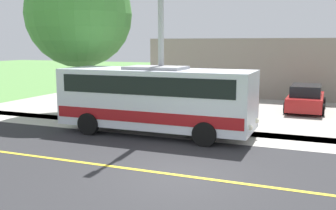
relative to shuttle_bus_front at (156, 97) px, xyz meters
name	(u,v)px	position (x,y,z in m)	size (l,w,h in m)	color
ground_plane	(178,175)	(4.56, 2.67, -1.53)	(120.00, 120.00, 0.00)	#548442
road_surface	(178,175)	(4.56, 2.67, -1.53)	(8.00, 100.00, 0.01)	#28282B
sidewalk	(223,136)	(-0.64, 2.67, -1.53)	(2.40, 100.00, 0.01)	#B2ADA3
parking_lot_surface	(309,112)	(-7.84, 5.67, -1.53)	(14.00, 36.00, 0.01)	#9E9991
road_centre_line	(178,175)	(4.56, 2.67, -1.52)	(0.16, 100.00, 0.00)	gold
shuttle_bus_front	(156,97)	(0.00, 0.00, 0.00)	(2.77, 8.03, 2.77)	silver
street_light_pole	(160,20)	(-0.32, 0.04, 3.07)	(1.97, 0.24, 8.38)	#9E9EA3
parked_car_near	(194,100)	(-5.08, -0.03, -0.84)	(4.54, 2.30, 1.45)	black
parked_car_far	(306,99)	(-8.07, 5.45, -0.84)	(4.42, 2.06, 1.45)	#A51E1E
tree_curbside	(79,15)	(-2.84, -5.53, 3.62)	(5.42, 5.42, 7.87)	brown
commercial_building	(309,66)	(-16.84, 5.20, 0.48)	(10.00, 21.67, 4.02)	gray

